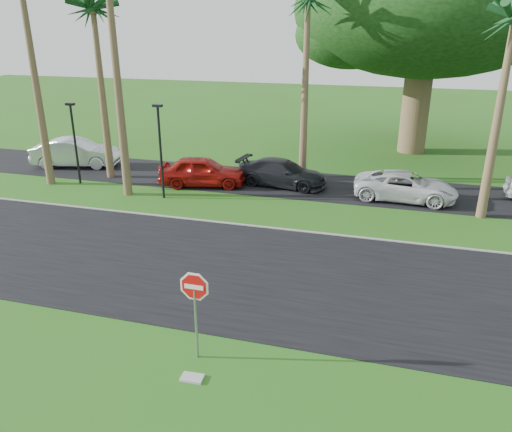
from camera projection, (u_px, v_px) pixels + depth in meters
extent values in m
plane|color=#2B5615|center=(219.00, 298.00, 15.95)|extent=(120.00, 120.00, 0.00)
cube|color=black|center=(238.00, 270.00, 17.74)|extent=(120.00, 8.00, 0.02)
cube|color=black|center=(297.00, 184.00, 27.15)|extent=(120.00, 5.00, 0.02)
cube|color=gray|center=(267.00, 227.00, 21.36)|extent=(120.00, 0.12, 0.06)
cylinder|color=gray|center=(196.00, 324.00, 12.77)|extent=(0.07, 0.07, 2.00)
cylinder|color=white|center=(194.00, 287.00, 12.37)|extent=(1.05, 0.02, 1.05)
cylinder|color=red|center=(194.00, 287.00, 12.37)|extent=(0.90, 0.02, 0.90)
cube|color=white|center=(194.00, 287.00, 12.37)|extent=(0.50, 0.02, 0.12)
cone|color=brown|center=(36.00, 85.00, 25.44)|extent=(0.44, 0.44, 10.50)
cone|color=brown|center=(102.00, 97.00, 26.86)|extent=(0.44, 0.44, 9.00)
cone|color=brown|center=(117.00, 79.00, 23.53)|extent=(0.44, 0.44, 11.50)
cone|color=brown|center=(305.00, 92.00, 26.79)|extent=(0.44, 0.44, 9.50)
cone|color=brown|center=(497.00, 123.00, 21.08)|extent=(0.44, 0.44, 8.50)
cylinder|color=brown|center=(415.00, 107.00, 33.06)|extent=(1.80, 1.80, 6.00)
ellipsoid|color=black|center=(427.00, 9.00, 30.90)|extent=(16.50, 16.50, 8.25)
cylinder|color=black|center=(76.00, 145.00, 26.64)|extent=(0.12, 0.12, 4.20)
cube|color=black|center=(70.00, 104.00, 25.85)|extent=(0.45, 0.25, 0.12)
cylinder|color=black|center=(161.00, 154.00, 24.29)|extent=(0.12, 0.12, 4.50)
cube|color=black|center=(157.00, 106.00, 23.44)|extent=(0.45, 0.25, 0.12)
imported|color=silver|center=(76.00, 153.00, 30.25)|extent=(5.42, 3.02, 1.69)
imported|color=maroon|center=(203.00, 171.00, 26.69)|extent=(4.93, 2.87, 1.58)
imported|color=black|center=(282.00, 173.00, 26.70)|extent=(5.04, 2.57, 1.40)
imported|color=silver|center=(406.00, 187.00, 24.55)|extent=(5.07, 2.55, 1.38)
cube|color=#A1A29A|center=(192.00, 378.00, 12.30)|extent=(0.57, 0.38, 0.06)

